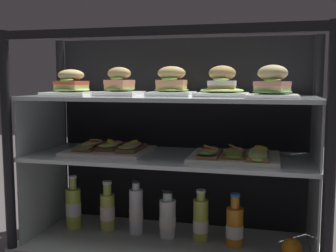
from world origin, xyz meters
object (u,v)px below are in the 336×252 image
object	(u,v)px
juice_bottle_front_left_end	(108,210)
juice_bottle_front_fourth	(136,211)
plated_roll_sandwich_left_of_center	(71,86)
plated_roll_sandwich_far_right	(272,85)
orange_fruit_beside_bottles	(292,248)
plated_roll_sandwich_near_left_corner	(171,85)
juice_bottle_back_right	(168,218)
open_sandwich_tray_near_left_corner	(109,148)
plated_roll_sandwich_far_left	(222,85)
open_sandwich_tray_right_of_center	(235,155)
juice_bottle_front_middle	(201,220)
plated_roll_sandwich_right_of_center	(119,85)
juice_bottle_near_post	(235,226)
juice_bottle_tucked_behind	(73,207)

from	to	relation	value
juice_bottle_front_left_end	juice_bottle_front_fourth	size ratio (longest dim) A/B	0.94
plated_roll_sandwich_left_of_center	plated_roll_sandwich_far_right	world-z (taller)	plated_roll_sandwich_far_right
orange_fruit_beside_bottles	plated_roll_sandwich_near_left_corner	bearing A→B (deg)	168.76
juice_bottle_front_fourth	juice_bottle_back_right	bearing A→B (deg)	-4.92
juice_bottle_front_fourth	open_sandwich_tray_near_left_corner	bearing A→B (deg)	-156.55
plated_roll_sandwich_far_right	juice_bottle_front_left_end	xyz separation A→B (m)	(-0.70, 0.11, -0.56)
plated_roll_sandwich_far_left	open_sandwich_tray_right_of_center	xyz separation A→B (m)	(0.06, -0.08, -0.26)
plated_roll_sandwich_far_right	juice_bottle_front_middle	bearing A→B (deg)	159.60
juice_bottle_back_right	orange_fruit_beside_bottles	bearing A→B (deg)	-8.86
plated_roll_sandwich_right_of_center	plated_roll_sandwich_far_right	size ratio (longest dim) A/B	0.94
open_sandwich_tray_near_left_corner	juice_bottle_near_post	xyz separation A→B (m)	(0.53, 0.02, -0.30)
plated_roll_sandwich_near_left_corner	juice_bottle_back_right	distance (m)	0.56
open_sandwich_tray_near_left_corner	juice_bottle_front_left_end	bearing A→B (deg)	124.22
juice_bottle_front_fourth	open_sandwich_tray_right_of_center	bearing A→B (deg)	-9.97
open_sandwich_tray_near_left_corner	juice_bottle_tucked_behind	bearing A→B (deg)	169.16
open_sandwich_tray_near_left_corner	orange_fruit_beside_bottles	size ratio (longest dim) A/B	4.52
plated_roll_sandwich_near_left_corner	juice_bottle_front_middle	bearing A→B (deg)	-5.09
plated_roll_sandwich_left_of_center	plated_roll_sandwich_far_left	distance (m)	0.62
plated_roll_sandwich_left_of_center	open_sandwich_tray_right_of_center	world-z (taller)	plated_roll_sandwich_left_of_center
plated_roll_sandwich_right_of_center	orange_fruit_beside_bottles	world-z (taller)	plated_roll_sandwich_right_of_center
juice_bottle_tucked_behind	orange_fruit_beside_bottles	bearing A→B (deg)	-5.09
plated_roll_sandwich_near_left_corner	juice_bottle_front_middle	size ratio (longest dim) A/B	0.84
plated_roll_sandwich_right_of_center	plated_roll_sandwich_near_left_corner	bearing A→B (deg)	12.13
juice_bottle_back_right	plated_roll_sandwich_near_left_corner	bearing A→B (deg)	62.37
juice_bottle_tucked_behind	juice_bottle_front_middle	world-z (taller)	juice_bottle_tucked_behind
plated_roll_sandwich_far_left	plated_roll_sandwich_left_of_center	bearing A→B (deg)	-171.28
open_sandwich_tray_right_of_center	juice_bottle_back_right	size ratio (longest dim) A/B	1.61
juice_bottle_tucked_behind	juice_bottle_back_right	xyz separation A→B (m)	(0.44, -0.01, -0.01)
plated_roll_sandwich_left_of_center	plated_roll_sandwich_far_left	xyz separation A→B (m)	(0.61, 0.09, 0.00)
plated_roll_sandwich_near_left_corner	juice_bottle_near_post	world-z (taller)	plated_roll_sandwich_near_left_corner
plated_roll_sandwich_right_of_center	plated_roll_sandwich_far_right	xyz separation A→B (m)	(0.62, -0.07, 0.00)
juice_bottle_tucked_behind	juice_bottle_near_post	bearing A→B (deg)	-1.43
juice_bottle_tucked_behind	juice_bottle_near_post	distance (m)	0.72
plated_roll_sandwich_left_of_center	open_sandwich_tray_near_left_corner	size ratio (longest dim) A/B	0.57
open_sandwich_tray_right_of_center	juice_bottle_tucked_behind	xyz separation A→B (m)	(-0.72, 0.07, -0.28)
orange_fruit_beside_bottles	juice_bottle_front_middle	bearing A→B (deg)	166.59
plated_roll_sandwich_far_left	plated_roll_sandwich_far_right	xyz separation A→B (m)	(0.19, -0.11, 0.00)
plated_roll_sandwich_far_right	juice_bottle_front_middle	size ratio (longest dim) A/B	0.86
plated_roll_sandwich_right_of_center	orange_fruit_beside_bottles	size ratio (longest dim) A/B	2.31
plated_roll_sandwich_far_right	juice_bottle_front_fourth	xyz separation A→B (m)	(-0.56, 0.11, -0.55)
plated_roll_sandwich_left_of_center	plated_roll_sandwich_far_right	xyz separation A→B (m)	(0.81, -0.01, 0.00)
open_sandwich_tray_right_of_center	juice_bottle_front_middle	world-z (taller)	open_sandwich_tray_right_of_center
plated_roll_sandwich_far_left	plated_roll_sandwich_far_right	world-z (taller)	plated_roll_sandwich_far_left
plated_roll_sandwich_right_of_center	open_sandwich_tray_near_left_corner	bearing A→B (deg)	-172.70
juice_bottle_front_left_end	juice_bottle_front_middle	xyz separation A→B (m)	(0.42, -0.01, -0.00)
juice_bottle_near_post	orange_fruit_beside_bottles	distance (m)	0.23
plated_roll_sandwich_far_right	juice_bottle_tucked_behind	size ratio (longest dim) A/B	0.77
juice_bottle_front_fourth	juice_bottle_back_right	world-z (taller)	juice_bottle_front_fourth
open_sandwich_tray_near_left_corner	juice_bottle_back_right	xyz separation A→B (m)	(0.25, 0.03, -0.29)
plated_roll_sandwich_left_of_center	juice_bottle_front_left_end	world-z (taller)	plated_roll_sandwich_left_of_center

